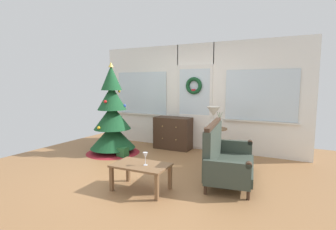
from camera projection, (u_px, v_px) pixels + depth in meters
ground_plane at (151, 173)px, 4.64m from camera, size 6.76×6.76×0.00m
back_wall_with_door at (195, 97)px, 6.32m from camera, size 5.20×0.19×2.55m
christmas_tree at (112, 122)px, 5.95m from camera, size 1.24×1.24×2.08m
dresser_cabinet at (173, 133)px, 6.38m from camera, size 0.91×0.46×0.78m
settee_sofa at (224, 157)px, 4.33m from camera, size 0.92×1.60×0.96m
side_table at (215, 137)px, 5.39m from camera, size 0.50×0.48×0.68m
table_lamp at (213, 114)px, 5.39m from camera, size 0.28×0.28×0.44m
flower_vase at (219, 123)px, 5.25m from camera, size 0.11×0.10×0.35m
coffee_table at (141, 168)px, 3.89m from camera, size 0.86×0.56×0.40m
wine_glass at (145, 156)px, 3.82m from camera, size 0.08×0.08×0.20m
gift_box at (122, 152)px, 5.67m from camera, size 0.21×0.19×0.21m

